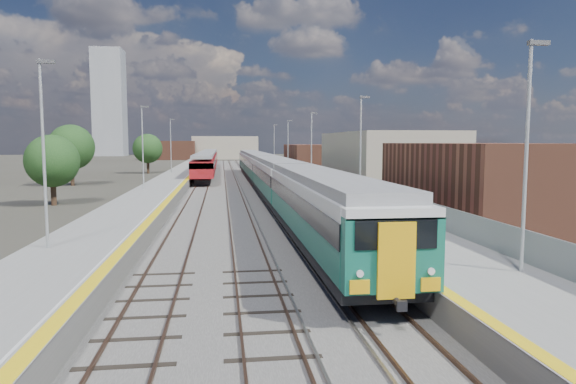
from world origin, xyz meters
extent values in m
plane|color=#47443A|center=(0.00, 50.00, 0.00)|extent=(320.00, 320.00, 0.00)
cube|color=#565451|center=(-2.25, 52.50, 0.03)|extent=(10.50, 155.00, 0.06)
cube|color=#4C3323|center=(0.78, 55.00, 0.11)|extent=(0.07, 160.00, 0.14)
cube|color=#4C3323|center=(2.22, 55.00, 0.11)|extent=(0.07, 160.00, 0.14)
cube|color=#4C3323|center=(-2.72, 55.00, 0.11)|extent=(0.07, 160.00, 0.14)
cube|color=#4C3323|center=(-1.28, 55.00, 0.11)|extent=(0.07, 160.00, 0.14)
cube|color=#4C3323|center=(-6.22, 55.00, 0.11)|extent=(0.07, 160.00, 0.14)
cube|color=#4C3323|center=(-4.78, 55.00, 0.11)|extent=(0.07, 160.00, 0.14)
cube|color=gray|center=(0.45, 55.00, 0.10)|extent=(0.08, 160.00, 0.10)
cube|color=gray|center=(-0.95, 55.00, 0.10)|extent=(0.08, 160.00, 0.10)
cube|color=slate|center=(5.25, 52.50, 0.50)|extent=(4.70, 155.00, 1.00)
cube|color=gray|center=(5.25, 52.50, 1.00)|extent=(4.70, 155.00, 0.03)
cube|color=yellow|center=(3.15, 52.50, 1.02)|extent=(0.40, 155.00, 0.01)
cube|color=gray|center=(7.45, 52.50, 1.60)|extent=(0.06, 155.00, 1.20)
cylinder|color=#9EA0A3|center=(6.60, 2.00, 4.77)|extent=(0.12, 0.12, 7.50)
cube|color=#4C4C4F|center=(6.85, 2.00, 8.42)|extent=(0.70, 0.18, 0.14)
cylinder|color=#9EA0A3|center=(6.60, 22.00, 4.77)|extent=(0.12, 0.12, 7.50)
cube|color=#4C4C4F|center=(6.85, 22.00, 8.42)|extent=(0.70, 0.18, 0.14)
cylinder|color=#9EA0A3|center=(6.60, 42.00, 4.77)|extent=(0.12, 0.12, 7.50)
cube|color=#4C4C4F|center=(6.85, 42.00, 8.42)|extent=(0.70, 0.18, 0.14)
cylinder|color=#9EA0A3|center=(6.60, 62.00, 4.77)|extent=(0.12, 0.12, 7.50)
cube|color=#4C4C4F|center=(6.85, 62.00, 8.42)|extent=(0.70, 0.18, 0.14)
cylinder|color=#9EA0A3|center=(6.60, 82.00, 4.77)|extent=(0.12, 0.12, 7.50)
cube|color=#4C4C4F|center=(6.85, 82.00, 8.42)|extent=(0.70, 0.18, 0.14)
cube|color=slate|center=(-9.05, 52.50, 0.50)|extent=(4.30, 155.00, 1.00)
cube|color=gray|center=(-9.05, 52.50, 1.00)|extent=(4.30, 155.00, 0.03)
cube|color=yellow|center=(-7.15, 52.50, 1.02)|extent=(0.45, 155.00, 0.01)
cube|color=silver|center=(-7.50, 52.50, 1.03)|extent=(0.08, 155.00, 0.01)
cylinder|color=#9EA0A3|center=(-10.20, 8.00, 4.77)|extent=(0.12, 0.12, 7.50)
cube|color=#4C4C4F|center=(-9.95, 8.00, 8.42)|extent=(0.70, 0.18, 0.14)
cylinder|color=#9EA0A3|center=(-10.20, 34.00, 4.77)|extent=(0.12, 0.12, 7.50)
cube|color=#4C4C4F|center=(-9.95, 34.00, 8.42)|extent=(0.70, 0.18, 0.14)
cylinder|color=#9EA0A3|center=(-10.20, 60.00, 4.77)|extent=(0.12, 0.12, 7.50)
cube|color=#4C4C4F|center=(-9.95, 60.00, 8.42)|extent=(0.70, 0.18, 0.14)
cube|color=brown|center=(14.00, 18.00, 2.60)|extent=(9.00, 16.00, 5.20)
cube|color=#A59D84|center=(16.00, 45.00, 3.20)|extent=(11.00, 22.00, 6.40)
cube|color=brown|center=(13.00, 78.00, 2.40)|extent=(8.00, 18.00, 4.80)
cube|color=#A59D84|center=(-2.00, 150.00, 3.50)|extent=(20.00, 14.00, 7.00)
cube|color=brown|center=(-18.00, 145.00, 2.80)|extent=(14.00, 12.00, 5.60)
cube|color=gray|center=(-45.00, 190.00, 20.00)|extent=(11.00, 11.00, 40.00)
cube|color=black|center=(1.50, 10.18, 0.89)|extent=(2.75, 19.69, 0.46)
cube|color=#136249|center=(1.50, 10.18, 1.70)|extent=(2.85, 19.69, 1.15)
cube|color=black|center=(1.50, 10.18, 2.61)|extent=(2.91, 19.69, 0.79)
cube|color=silver|center=(1.50, 10.18, 3.23)|extent=(2.85, 19.69, 0.48)
cube|color=gray|center=(1.50, 10.18, 3.66)|extent=(2.52, 19.69, 0.40)
cube|color=black|center=(1.50, 30.37, 0.89)|extent=(2.75, 19.69, 0.46)
cube|color=#136249|center=(1.50, 30.37, 1.70)|extent=(2.85, 19.69, 1.15)
cube|color=black|center=(1.50, 30.37, 2.61)|extent=(2.91, 19.69, 0.79)
cube|color=silver|center=(1.50, 30.37, 3.23)|extent=(2.85, 19.69, 0.48)
cube|color=gray|center=(1.50, 30.37, 3.66)|extent=(2.52, 19.69, 0.40)
cube|color=black|center=(1.50, 50.56, 0.89)|extent=(2.75, 19.69, 0.46)
cube|color=#136249|center=(1.50, 50.56, 1.70)|extent=(2.85, 19.69, 1.15)
cube|color=black|center=(1.50, 50.56, 2.61)|extent=(2.91, 19.69, 0.79)
cube|color=silver|center=(1.50, 50.56, 3.23)|extent=(2.85, 19.69, 0.48)
cube|color=gray|center=(1.50, 50.56, 3.66)|extent=(2.52, 19.69, 0.40)
cube|color=black|center=(1.50, 70.76, 0.89)|extent=(2.75, 19.69, 0.46)
cube|color=#136249|center=(1.50, 70.76, 1.70)|extent=(2.85, 19.69, 1.15)
cube|color=black|center=(1.50, 70.76, 2.61)|extent=(2.91, 19.69, 0.79)
cube|color=silver|center=(1.50, 70.76, 3.23)|extent=(2.85, 19.69, 0.48)
cube|color=gray|center=(1.50, 70.76, 3.66)|extent=(2.52, 19.69, 0.40)
cube|color=#136249|center=(1.50, 0.08, 2.17)|extent=(2.83, 0.61, 2.12)
cube|color=black|center=(1.50, -0.23, 2.78)|extent=(2.32, 0.06, 0.81)
cube|color=#EBAA0F|center=(1.50, -0.29, 2.07)|extent=(1.06, 0.10, 2.12)
cube|color=black|center=(-5.50, 55.43, 0.46)|extent=(1.88, 15.95, 0.65)
cube|color=maroon|center=(-5.50, 55.43, 2.03)|extent=(2.77, 18.77, 1.98)
cube|color=black|center=(-5.50, 55.43, 2.52)|extent=(2.83, 18.77, 0.69)
cube|color=gray|center=(-5.50, 55.43, 3.51)|extent=(2.47, 18.77, 0.40)
cube|color=black|center=(-5.50, 74.70, 0.46)|extent=(1.88, 15.95, 0.65)
cube|color=maroon|center=(-5.50, 74.70, 2.03)|extent=(2.77, 18.77, 1.98)
cube|color=black|center=(-5.50, 74.70, 2.52)|extent=(2.83, 18.77, 0.69)
cube|color=gray|center=(-5.50, 74.70, 3.51)|extent=(2.47, 18.77, 0.40)
cube|color=black|center=(-5.50, 93.97, 0.46)|extent=(1.88, 15.95, 0.65)
cube|color=maroon|center=(-5.50, 93.97, 2.03)|extent=(2.77, 18.77, 1.98)
cube|color=black|center=(-5.50, 93.97, 2.52)|extent=(2.83, 18.77, 0.69)
cube|color=gray|center=(-5.50, 93.97, 3.51)|extent=(2.47, 18.77, 0.40)
cylinder|color=#382619|center=(-17.11, 31.17, 1.03)|extent=(0.44, 0.44, 2.06)
sphere|color=#193D17|center=(-17.11, 31.17, 3.72)|extent=(4.35, 4.35, 4.35)
cylinder|color=#382619|center=(-21.12, 51.28, 1.29)|extent=(0.44, 0.44, 2.58)
sphere|color=#193D17|center=(-21.12, 51.28, 4.65)|extent=(5.44, 5.44, 5.44)
cylinder|color=#382619|center=(-15.45, 74.99, 1.16)|extent=(0.44, 0.44, 2.32)
sphere|color=#193D17|center=(-15.45, 74.99, 4.19)|extent=(4.90, 4.90, 4.90)
cylinder|color=#382619|center=(22.13, 67.12, 1.02)|extent=(0.44, 0.44, 2.03)
sphere|color=#193D17|center=(22.13, 67.12, 3.67)|extent=(4.29, 4.29, 4.29)
camera|label=1|loc=(-3.19, -13.49, 5.29)|focal=32.00mm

